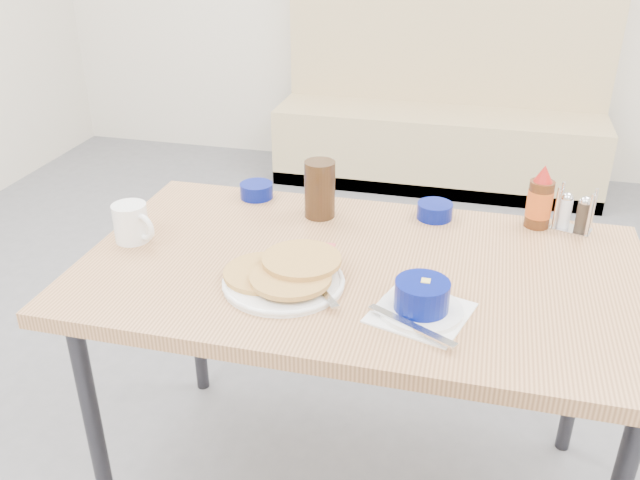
% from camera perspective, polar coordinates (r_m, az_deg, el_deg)
% --- Properties ---
extents(booth_bench, '(1.90, 0.56, 1.22)m').
position_cam_1_polar(booth_bench, '(4.19, 10.00, 9.61)').
color(booth_bench, tan).
rests_on(booth_bench, ground).
extents(dining_table, '(1.40, 0.80, 0.76)m').
position_cam_1_polar(dining_table, '(1.73, 3.36, -3.94)').
color(dining_table, tan).
rests_on(dining_table, ground).
extents(pancake_plate, '(0.30, 0.29, 0.05)m').
position_cam_1_polar(pancake_plate, '(1.61, -3.00, -3.02)').
color(pancake_plate, white).
rests_on(pancake_plate, dining_table).
extents(coffee_mug, '(0.13, 0.09, 0.10)m').
position_cam_1_polar(coffee_mug, '(1.86, -15.56, 1.43)').
color(coffee_mug, white).
rests_on(coffee_mug, dining_table).
extents(grits_setting, '(0.25, 0.26, 0.08)m').
position_cam_1_polar(grits_setting, '(1.50, 8.53, -5.05)').
color(grits_setting, white).
rests_on(grits_setting, dining_table).
extents(creamer_bowl, '(0.10, 0.10, 0.04)m').
position_cam_1_polar(creamer_bowl, '(2.07, -5.37, 4.16)').
color(creamer_bowl, '#040F67').
rests_on(creamer_bowl, dining_table).
extents(butter_bowl, '(0.10, 0.10, 0.05)m').
position_cam_1_polar(butter_bowl, '(1.96, 9.63, 2.43)').
color(butter_bowl, '#040F67').
rests_on(butter_bowl, dining_table).
extents(amber_tumbler, '(0.11, 0.11, 0.16)m').
position_cam_1_polar(amber_tumbler, '(1.92, -0.02, 4.30)').
color(amber_tumbler, '#311E0F').
rests_on(amber_tumbler, dining_table).
extents(condiment_caddy, '(0.12, 0.09, 0.12)m').
position_cam_1_polar(condiment_caddy, '(1.98, 20.56, 1.96)').
color(condiment_caddy, silver).
rests_on(condiment_caddy, dining_table).
extents(syrup_bottle, '(0.07, 0.07, 0.18)m').
position_cam_1_polar(syrup_bottle, '(1.95, 18.02, 3.19)').
color(syrup_bottle, '#47230F').
rests_on(syrup_bottle, dining_table).
extents(sugar_wrapper, '(0.05, 0.03, 0.00)m').
position_cam_1_polar(sugar_wrapper, '(1.79, 0.55, -0.46)').
color(sugar_wrapper, '#D5474B').
rests_on(sugar_wrapper, dining_table).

